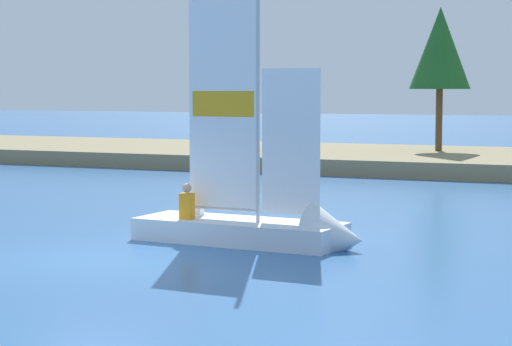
% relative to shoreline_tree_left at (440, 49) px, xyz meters
% --- Properties ---
extents(ground_plane, '(200.00, 200.00, 0.00)m').
position_rel_shoreline_tree_left_xyz_m(ground_plane, '(-1.01, -25.08, -4.87)').
color(ground_plane, '#2D609E').
extents(shore_bank, '(80.00, 10.41, 0.61)m').
position_rel_shoreline_tree_left_xyz_m(shore_bank, '(-1.01, -1.44, -4.57)').
color(shore_bank, '#897A56').
rests_on(shore_bank, ground).
extents(shoreline_tree_left, '(2.55, 2.55, 5.99)m').
position_rel_shoreline_tree_left_xyz_m(shoreline_tree_left, '(0.00, 0.00, 0.00)').
color(shoreline_tree_left, brown).
rests_on(shoreline_tree_left, shore_bank).
extents(sailboat, '(5.10, 1.85, 6.38)m').
position_rel_shoreline_tree_left_xyz_m(sailboat, '(1.63, -22.16, -4.46)').
color(sailboat, silver).
rests_on(sailboat, ground).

